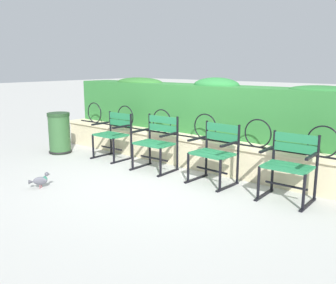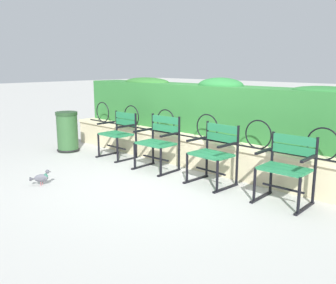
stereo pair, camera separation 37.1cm
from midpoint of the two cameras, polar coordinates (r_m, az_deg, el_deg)
ground_plane at (r=5.53m, az=-2.79°, el=-5.81°), size 60.00×60.00×0.00m
stone_wall at (r=6.12m, az=2.78°, el=-1.58°), size 6.42×0.41×0.50m
iron_arch_fence at (r=6.11m, az=0.77°, el=2.52°), size 5.90×0.02×0.42m
hedge_row at (r=6.43m, az=5.38°, el=5.33°), size 6.30×0.67×0.96m
park_chair_leftmost at (r=6.78m, az=-9.90°, el=1.29°), size 0.59×0.52×0.82m
park_chair_centre_left at (r=5.96m, az=-3.51°, el=0.13°), size 0.64×0.54×0.88m
park_chair_centre_right at (r=5.30m, az=5.32°, el=-1.45°), size 0.62×0.55×0.86m
park_chair_rightmost at (r=4.81m, az=16.18°, el=-3.32°), size 0.62×0.53×0.84m
pigeon_near_chairs at (r=5.48m, az=-21.01°, el=-5.57°), size 0.21×0.26×0.22m
trash_bin at (r=7.44m, az=-17.78°, el=1.19°), size 0.44×0.44×0.78m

